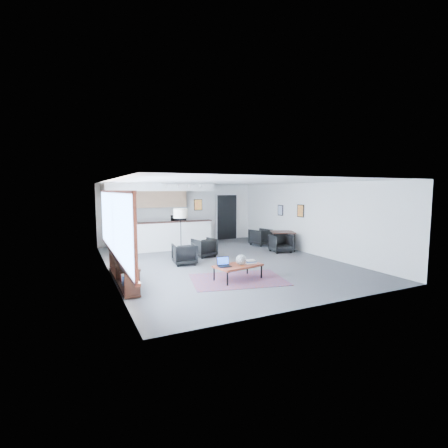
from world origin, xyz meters
name	(u,v)px	position (x,y,z in m)	size (l,w,h in m)	color
room	(222,222)	(0.00, 0.00, 1.30)	(7.02, 9.02, 2.62)	#4D4D4F
window	(114,225)	(-3.46, -0.90, 1.46)	(0.10, 5.95, 1.66)	#8CBFFF
console	(123,270)	(-3.30, -1.05, 0.33)	(0.35, 3.00, 0.80)	black
kitchenette	(158,214)	(-1.20, 3.71, 1.38)	(4.20, 1.96, 2.60)	white
doorway	(227,217)	(2.30, 4.42, 1.07)	(1.10, 0.12, 2.15)	black
track_light	(183,185)	(-0.59, 2.20, 2.53)	(1.60, 0.07, 0.15)	silver
wall_art_lower	(301,211)	(3.47, 0.40, 1.55)	(0.03, 0.38, 0.48)	black
wall_art_upper	(280,210)	(3.47, 1.70, 1.50)	(0.03, 0.34, 0.44)	black
kilim_rug	(238,280)	(-0.55, -2.12, 0.01)	(2.69, 2.11, 0.01)	#583145
coffee_table	(238,266)	(-0.55, -2.12, 0.37)	(1.33, 0.89, 0.40)	maroon
laptop	(224,263)	(-0.95, -2.08, 0.47)	(0.35, 0.29, 0.23)	black
ceramic_pot	(241,260)	(-0.49, -2.17, 0.54)	(0.27, 0.27, 0.27)	gray
book_stack	(250,262)	(-0.17, -2.09, 0.44)	(0.31, 0.25, 0.09)	silver
coaster	(242,266)	(-0.53, -2.31, 0.40)	(0.13, 0.13, 0.01)	#E5590C
armchair_left	(184,253)	(-1.24, 0.19, 0.36)	(0.70, 0.66, 0.72)	black
armchair_right	(204,246)	(-0.23, 1.03, 0.36)	(0.70, 0.65, 0.72)	black
floor_lamp	(181,215)	(-1.03, 1.17, 1.48)	(0.64, 0.64, 1.71)	black
dining_table	(283,233)	(3.00, 0.87, 0.67)	(1.15, 1.15, 0.73)	black
dining_chair_near	(281,244)	(2.68, 0.53, 0.32)	(0.62, 0.58, 0.64)	black
dining_chair_far	(260,237)	(2.83, 2.22, 0.33)	(0.63, 0.59, 0.65)	black
microwave	(178,218)	(-0.17, 4.15, 1.12)	(0.57, 0.32, 0.39)	black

